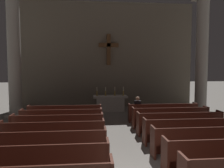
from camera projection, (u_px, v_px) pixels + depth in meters
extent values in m
cube|color=#4C2319|center=(36.00, 163.00, 5.14)|extent=(3.45, 0.40, 0.05)
cube|color=#4C2319|center=(33.00, 156.00, 4.90)|extent=(3.45, 0.05, 0.50)
cube|color=#4C2319|center=(38.00, 168.00, 5.34)|extent=(3.45, 0.04, 0.40)
cube|color=#4C2319|center=(108.00, 158.00, 5.28)|extent=(0.06, 0.50, 0.95)
cube|color=#4C2319|center=(46.00, 147.00, 6.21)|extent=(3.45, 0.40, 0.05)
cube|color=#4C2319|center=(44.00, 140.00, 5.97)|extent=(3.45, 0.05, 0.50)
cube|color=#4C2319|center=(47.00, 152.00, 6.41)|extent=(3.45, 0.04, 0.40)
cube|color=#4C2319|center=(105.00, 143.00, 6.35)|extent=(0.06, 0.50, 0.95)
cube|color=#4C2319|center=(53.00, 135.00, 7.28)|extent=(3.45, 0.40, 0.05)
cube|color=#4C2319|center=(51.00, 129.00, 7.04)|extent=(3.45, 0.05, 0.50)
cube|color=#4C2319|center=(54.00, 140.00, 7.48)|extent=(3.45, 0.04, 0.40)
cube|color=#4C2319|center=(103.00, 133.00, 7.42)|extent=(0.06, 0.50, 0.95)
cube|color=#4C2319|center=(0.00, 135.00, 7.10)|extent=(0.06, 0.50, 0.95)
cube|color=#4C2319|center=(58.00, 127.00, 8.35)|extent=(3.45, 0.40, 0.05)
cube|color=#4C2319|center=(57.00, 121.00, 8.11)|extent=(3.45, 0.05, 0.50)
cube|color=#4C2319|center=(59.00, 131.00, 8.55)|extent=(3.45, 0.04, 0.40)
cube|color=#4C2319|center=(102.00, 125.00, 8.49)|extent=(0.06, 0.50, 0.95)
cube|color=#4C2319|center=(12.00, 127.00, 8.17)|extent=(0.06, 0.50, 0.95)
cube|color=#4C2319|center=(62.00, 120.00, 9.43)|extent=(3.45, 0.40, 0.05)
cube|color=#4C2319|center=(61.00, 115.00, 9.18)|extent=(3.45, 0.05, 0.50)
cube|color=#4C2319|center=(63.00, 124.00, 9.62)|extent=(3.45, 0.04, 0.40)
cube|color=#4C2319|center=(101.00, 118.00, 9.56)|extent=(0.06, 0.50, 0.95)
cube|color=#4C2319|center=(21.00, 120.00, 9.24)|extent=(0.06, 0.50, 0.95)
cube|color=#4C2319|center=(65.00, 115.00, 10.50)|extent=(3.45, 0.40, 0.05)
cube|color=#4C2319|center=(64.00, 110.00, 10.25)|extent=(3.45, 0.05, 0.50)
cube|color=#4C2319|center=(66.00, 119.00, 10.69)|extent=(3.45, 0.04, 0.40)
cube|color=#4C2319|center=(100.00, 113.00, 10.63)|extent=(0.06, 0.50, 0.95)
cube|color=#4C2319|center=(29.00, 115.00, 10.32)|extent=(0.06, 0.50, 0.95)
cube|color=#4C2319|center=(224.00, 161.00, 5.79)|extent=(3.45, 0.04, 0.40)
cube|color=#4C2319|center=(165.00, 156.00, 5.41)|extent=(0.06, 0.50, 0.95)
cube|color=#4C2319|center=(207.00, 141.00, 6.66)|extent=(3.45, 0.40, 0.05)
cube|color=#4C2319|center=(211.00, 135.00, 6.42)|extent=(3.45, 0.05, 0.50)
cube|color=#4C2319|center=(204.00, 146.00, 6.86)|extent=(3.45, 0.04, 0.40)
cube|color=#4C2319|center=(153.00, 142.00, 6.48)|extent=(0.06, 0.50, 0.95)
cube|color=#4C2319|center=(191.00, 131.00, 7.73)|extent=(3.45, 0.40, 0.05)
cube|color=#4C2319|center=(194.00, 126.00, 7.49)|extent=(3.45, 0.05, 0.50)
cube|color=#4C2319|center=(189.00, 136.00, 7.93)|extent=(3.45, 0.04, 0.40)
cube|color=#4C2319|center=(145.00, 131.00, 7.55)|extent=(0.06, 0.50, 0.95)
cube|color=#4C2319|center=(179.00, 124.00, 8.80)|extent=(3.45, 0.40, 0.05)
cube|color=#4C2319|center=(182.00, 119.00, 8.56)|extent=(3.45, 0.05, 0.50)
cube|color=#4C2319|center=(177.00, 128.00, 9.00)|extent=(3.45, 0.04, 0.40)
cube|color=#4C2319|center=(138.00, 124.00, 8.62)|extent=(0.06, 0.50, 0.95)
cube|color=#4C2319|center=(219.00, 122.00, 8.94)|extent=(0.06, 0.50, 0.95)
cube|color=#4C2319|center=(170.00, 118.00, 9.87)|extent=(3.45, 0.40, 0.05)
cube|color=#4C2319|center=(172.00, 113.00, 9.63)|extent=(3.45, 0.05, 0.50)
cube|color=#4C2319|center=(168.00, 122.00, 10.07)|extent=(3.45, 0.04, 0.40)
cube|color=#4C2319|center=(133.00, 118.00, 9.69)|extent=(0.06, 0.50, 0.95)
cube|color=#4C2319|center=(206.00, 116.00, 10.01)|extent=(0.06, 0.50, 0.95)
cube|color=#4C2319|center=(162.00, 113.00, 10.95)|extent=(3.45, 0.40, 0.05)
cube|color=#4C2319|center=(164.00, 109.00, 10.70)|extent=(3.45, 0.05, 0.50)
cube|color=#4C2319|center=(161.00, 117.00, 11.14)|extent=(3.45, 0.04, 0.40)
cube|color=#4C2319|center=(129.00, 113.00, 10.76)|extent=(0.06, 0.50, 0.95)
cube|color=#4C2319|center=(195.00, 112.00, 11.08)|extent=(0.06, 0.50, 0.95)
cube|color=#ADA89E|center=(16.00, 115.00, 11.97)|extent=(0.98, 0.98, 0.20)
cylinder|color=#ADA89E|center=(14.00, 56.00, 11.73)|extent=(0.70, 0.70, 6.87)
cube|color=#ADA89E|center=(200.00, 112.00, 12.95)|extent=(0.98, 0.98, 0.20)
cylinder|color=#ADA89E|center=(202.00, 57.00, 12.72)|extent=(0.70, 0.70, 6.87)
cube|color=#BCB7AD|center=(110.00, 104.00, 13.55)|extent=(1.76, 0.72, 0.88)
cube|color=#BCB7AD|center=(110.00, 97.00, 13.52)|extent=(2.20, 0.90, 0.12)
cube|color=silver|center=(110.00, 96.00, 13.51)|extent=(2.09, 0.86, 0.01)
cylinder|color=#B79338|center=(97.00, 96.00, 13.44)|extent=(0.16, 0.16, 0.02)
cylinder|color=#B79338|center=(97.00, 93.00, 13.43)|extent=(0.07, 0.07, 0.31)
cylinder|color=silver|center=(97.00, 89.00, 13.41)|extent=(0.04, 0.04, 0.25)
cylinder|color=#B79338|center=(106.00, 95.00, 13.49)|extent=(0.16, 0.16, 0.02)
cylinder|color=#B79338|center=(106.00, 93.00, 13.48)|extent=(0.07, 0.07, 0.31)
cylinder|color=silver|center=(106.00, 89.00, 13.46)|extent=(0.04, 0.04, 0.25)
cylinder|color=#B79338|center=(115.00, 95.00, 13.54)|extent=(0.16, 0.16, 0.02)
cylinder|color=#B79338|center=(115.00, 93.00, 13.53)|extent=(0.07, 0.07, 0.31)
cylinder|color=silver|center=(115.00, 89.00, 13.51)|extent=(0.04, 0.04, 0.25)
cylinder|color=#B79338|center=(123.00, 95.00, 13.59)|extent=(0.16, 0.16, 0.02)
cylinder|color=#B79338|center=(123.00, 93.00, 13.58)|extent=(0.07, 0.07, 0.31)
cylinder|color=silver|center=(123.00, 89.00, 13.56)|extent=(0.04, 0.04, 0.25)
cube|color=#706656|center=(108.00, 55.00, 14.92)|extent=(12.06, 0.25, 7.38)
cube|color=brown|center=(109.00, 50.00, 14.64)|extent=(0.26, 0.26, 2.13)
cube|color=brown|center=(109.00, 45.00, 14.62)|extent=(1.37, 0.26, 0.26)
cube|color=#26262B|center=(136.00, 117.00, 11.02)|extent=(0.24, 0.14, 0.45)
cube|color=#26262B|center=(137.00, 112.00, 10.87)|extent=(0.28, 0.36, 0.12)
cube|color=black|center=(138.00, 106.00, 10.72)|extent=(0.32, 0.20, 0.54)
sphere|color=tan|center=(138.00, 98.00, 10.69)|extent=(0.20, 0.20, 0.20)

